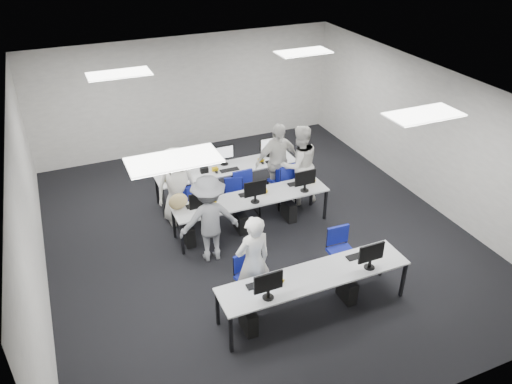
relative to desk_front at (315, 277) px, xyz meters
name	(u,v)px	position (x,y,z in m)	size (l,w,h in m)	color
room	(256,168)	(0.00, 2.40, 0.82)	(9.00, 9.02, 3.00)	black
ceiling_panels	(255,92)	(0.00, 2.40, 2.30)	(5.20, 4.60, 0.02)	white
desk_front	(315,277)	(0.00, 0.00, 0.00)	(3.20, 0.70, 0.73)	#A9AAAD
desk_mid	(252,200)	(0.00, 2.60, 0.00)	(3.20, 0.70, 0.73)	#A9AAAD
desk_back	(227,170)	(0.00, 4.00, 0.00)	(3.20, 0.70, 0.73)	#A9AAAD
equipment_front	(304,297)	(-0.19, -0.02, -0.32)	(2.51, 0.41, 1.19)	#0D3FB0
equipment_mid	(243,216)	(-0.19, 2.58, -0.32)	(2.91, 0.41, 1.19)	white
equipment_back	(235,180)	(0.19, 4.02, -0.32)	(2.91, 0.41, 1.19)	white
chair_0	(250,285)	(-0.84, 0.67, -0.41)	(0.51, 0.54, 0.84)	navy
chair_1	(341,260)	(0.91, 0.64, -0.40)	(0.45, 0.49, 0.90)	navy
chair_2	(199,214)	(-0.97, 3.12, -0.42)	(0.43, 0.46, 0.82)	navy
chair_3	(246,201)	(0.11, 3.17, -0.38)	(0.47, 0.51, 0.94)	navy
chair_4	(285,195)	(1.02, 3.12, -0.42)	(0.50, 0.52, 0.83)	navy
chair_5	(187,206)	(-1.09, 3.55, -0.42)	(0.42, 0.45, 0.82)	navy
chair_6	(233,197)	(-0.06, 3.50, -0.42)	(0.51, 0.54, 0.83)	navy
chair_7	(281,188)	(1.06, 3.39, -0.39)	(0.56, 0.59, 0.93)	navy
handbag	(178,201)	(-1.45, 2.77, 0.21)	(0.39, 0.25, 0.32)	olive
student_0	(253,262)	(-0.84, 0.55, 0.18)	(0.62, 0.41, 1.71)	silver
student_1	(299,165)	(1.37, 3.18, 0.23)	(0.88, 0.69, 1.81)	silver
student_2	(177,186)	(-1.30, 3.45, 0.16)	(0.82, 0.53, 1.68)	silver
student_3	(277,162)	(0.98, 3.49, 0.22)	(1.06, 0.44, 1.81)	silver
photographer	(209,219)	(-1.08, 2.00, 0.18)	(1.11, 0.64, 1.73)	slate
dslr_camera	(204,170)	(-1.07, 2.18, 1.10)	(0.14, 0.18, 0.10)	black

